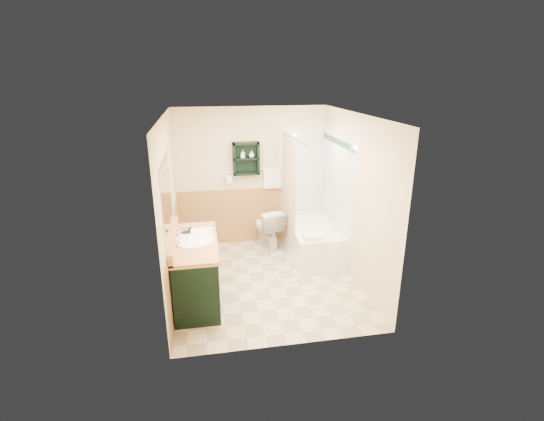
{
  "coord_description": "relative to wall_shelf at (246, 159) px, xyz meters",
  "views": [
    {
      "loc": [
        -0.84,
        -5.11,
        2.91
      ],
      "look_at": [
        0.13,
        0.2,
        1.02
      ],
      "focal_mm": 26.0,
      "sensor_mm": 36.0,
      "label": 1
    }
  ],
  "objects": [
    {
      "name": "tile_right",
      "position": [
        1.38,
        -0.66,
        -0.5
      ],
      "size": [
        1.5,
        1.5,
        2.1
      ],
      "primitive_type": null,
      "color": "white",
      "rests_on": "right_wall"
    },
    {
      "name": "soap_bottle_a",
      "position": [
        -0.05,
        -0.01,
        0.05
      ],
      "size": [
        0.1,
        0.15,
        0.06
      ],
      "primitive_type": "imported",
      "rotation": [
        0.0,
        0.0,
        -0.29
      ],
      "color": "white",
      "rests_on": "wall_shelf"
    },
    {
      "name": "shower_curtain",
      "position": [
        0.63,
        -0.48,
        -0.4
      ],
      "size": [
        1.05,
        1.05,
        1.7
      ],
      "primitive_type": null,
      "color": "beige",
      "rests_on": "curtain_rod"
    },
    {
      "name": "toilet",
      "position": [
        0.32,
        -0.21,
        -1.2
      ],
      "size": [
        0.55,
        0.79,
        0.7
      ],
      "primitive_type": "imported",
      "rotation": [
        0.0,
        0.0,
        3.36
      ],
      "color": "white",
      "rests_on": "ground"
    },
    {
      "name": "counter_towel",
      "position": [
        -0.79,
        -1.5,
        -0.67
      ],
      "size": [
        0.28,
        0.22,
        0.04
      ],
      "primitive_type": "cube",
      "color": "white",
      "rests_on": "vanity"
    },
    {
      "name": "floor",
      "position": [
        0.1,
        -1.41,
        -1.55
      ],
      "size": [
        3.0,
        3.0,
        0.0
      ],
      "primitive_type": "plane",
      "color": "beige",
      "rests_on": "ground"
    },
    {
      "name": "vanity",
      "position": [
        -0.89,
        -1.74,
        -1.12
      ],
      "size": [
        0.59,
        1.36,
        0.86
      ],
      "primitive_type": "cube",
      "color": "black",
      "rests_on": "ground"
    },
    {
      "name": "towel_bar",
      "position": [
        0.45,
        0.04,
        -0.2
      ],
      "size": [
        0.4,
        0.06,
        0.4
      ],
      "primitive_type": null,
      "color": "white",
      "rests_on": "back_wall"
    },
    {
      "name": "ceiling",
      "position": [
        0.1,
        -1.41,
        0.87
      ],
      "size": [
        2.6,
        3.0,
        0.04
      ],
      "primitive_type": "cube",
      "color": "white",
      "rests_on": "back_wall"
    },
    {
      "name": "mirror_glass",
      "position": [
        -1.17,
        -1.96,
        -0.05
      ],
      "size": [
        1.2,
        1.2,
        0.9
      ],
      "primitive_type": null,
      "color": "white",
      "rests_on": "left_wall"
    },
    {
      "name": "bathtub",
      "position": [
        1.03,
        -0.62,
        -1.29
      ],
      "size": [
        0.79,
        1.5,
        0.52
      ],
      "primitive_type": "cube",
      "color": "white",
      "rests_on": "ground"
    },
    {
      "name": "tub_towel",
      "position": [
        0.85,
        -1.21,
        -0.99
      ],
      "size": [
        0.26,
        0.22,
        0.07
      ],
      "primitive_type": "cube",
      "color": "white",
      "rests_on": "bathtub"
    },
    {
      "name": "soap_bottle_b",
      "position": [
        0.09,
        -0.01,
        0.06
      ],
      "size": [
        0.1,
        0.12,
        0.09
      ],
      "primitive_type": "imported",
      "rotation": [
        0.0,
        0.0,
        -0.08
      ],
      "color": "white",
      "rests_on": "wall_shelf"
    },
    {
      "name": "tile_back",
      "position": [
        1.13,
        0.07,
        -0.5
      ],
      "size": [
        0.95,
        0.95,
        2.1
      ],
      "primitive_type": null,
      "color": "white",
      "rests_on": "back_wall"
    },
    {
      "name": "wainscot_back",
      "position": [
        0.1,
        0.08,
        -1.05
      ],
      "size": [
        2.58,
        2.58,
        1.0
      ],
      "primitive_type": null,
      "color": "tan",
      "rests_on": "back_wall"
    },
    {
      "name": "wainscot_left",
      "position": [
        -1.19,
        -1.41,
        -1.05
      ],
      "size": [
        2.98,
        2.98,
        1.0
      ],
      "primitive_type": null,
      "color": "tan",
      "rests_on": "left_wall"
    },
    {
      "name": "right_wall",
      "position": [
        1.42,
        -1.41,
        -0.35
      ],
      "size": [
        0.04,
        3.0,
        2.4
      ],
      "primitive_type": "cube",
      "color": "beige",
      "rests_on": "ground"
    },
    {
      "name": "mirror_frame",
      "position": [
        -1.17,
        -1.96,
        -0.05
      ],
      "size": [
        1.3,
        1.3,
        1.0
      ],
      "primitive_type": null,
      "color": "brown",
      "rests_on": "left_wall"
    },
    {
      "name": "tile_accent",
      "position": [
        1.37,
        -0.66,
        0.35
      ],
      "size": [
        1.5,
        1.5,
        0.1
      ],
      "primitive_type": null,
      "color": "#124024",
      "rests_on": "right_wall"
    },
    {
      "name": "back_wall",
      "position": [
        0.1,
        0.11,
        -0.35
      ],
      "size": [
        2.6,
        0.04,
        2.4
      ],
      "primitive_type": "cube",
      "color": "beige",
      "rests_on": "ground"
    },
    {
      "name": "wall_shelf",
      "position": [
        0.0,
        0.0,
        0.0
      ],
      "size": [
        0.45,
        0.15,
        0.55
      ],
      "primitive_type": "cube",
      "color": "black",
      "rests_on": "back_wall"
    },
    {
      "name": "hair_dryer",
      "position": [
        -0.3,
        0.02,
        -0.35
      ],
      "size": [
        0.1,
        0.24,
        0.18
      ],
      "primitive_type": null,
      "color": "white",
      "rests_on": "back_wall"
    },
    {
      "name": "left_wall",
      "position": [
        -1.22,
        -1.41,
        -0.35
      ],
      "size": [
        0.04,
        3.0,
        2.4
      ],
      "primitive_type": "cube",
      "color": "beige",
      "rests_on": "ground"
    },
    {
      "name": "curtain_rod",
      "position": [
        0.63,
        -0.66,
        0.45
      ],
      "size": [
        0.03,
        1.6,
        0.03
      ],
      "primitive_type": "cylinder",
      "rotation": [
        1.57,
        0.0,
        0.0
      ],
      "color": "silver",
      "rests_on": "back_wall"
    },
    {
      "name": "vanity_book",
      "position": [
        -1.06,
        -1.45,
        -0.58
      ],
      "size": [
        0.16,
        0.07,
        0.22
      ],
      "primitive_type": "imported",
      "rotation": [
        0.0,
        0.0,
        0.28
      ],
      "color": "black",
      "rests_on": "vanity"
    }
  ]
}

